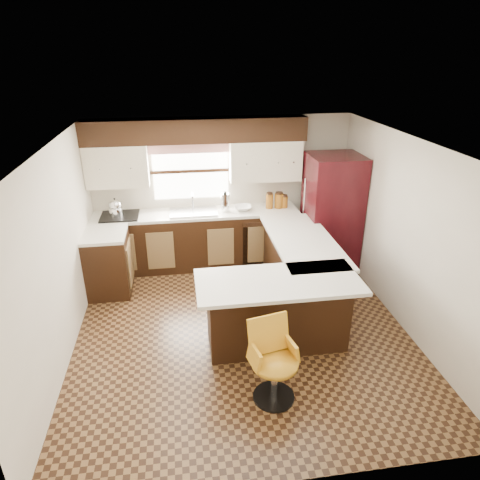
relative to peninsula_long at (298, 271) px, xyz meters
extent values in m
plane|color=#49301A|center=(-0.90, -0.62, -0.45)|extent=(4.40, 4.40, 0.00)
plane|color=silver|center=(-0.90, -0.62, 1.95)|extent=(4.40, 4.40, 0.00)
plane|color=beige|center=(-0.90, 1.58, 0.75)|extent=(4.40, 0.00, 4.40)
plane|color=beige|center=(-0.90, -2.83, 0.75)|extent=(4.40, 0.00, 4.40)
plane|color=beige|center=(-3.00, -0.62, 0.75)|extent=(0.00, 4.40, 4.40)
plane|color=beige|center=(1.20, -0.62, 0.75)|extent=(0.00, 4.40, 4.40)
cube|color=black|center=(-1.35, 1.28, 0.00)|extent=(3.30, 0.60, 0.90)
cube|color=black|center=(-2.70, 0.62, 0.00)|extent=(0.60, 0.70, 0.90)
cube|color=silver|center=(-1.35, 1.28, 0.47)|extent=(3.30, 0.60, 0.04)
cube|color=silver|center=(-2.70, 0.62, 0.47)|extent=(0.60, 0.70, 0.04)
cube|color=black|center=(-1.30, 1.40, 1.77)|extent=(3.40, 0.35, 0.36)
cube|color=beige|center=(-2.52, 1.40, 1.27)|extent=(0.94, 0.35, 0.64)
cube|color=beige|center=(-0.22, 1.40, 1.27)|extent=(1.14, 0.35, 0.64)
cube|color=white|center=(-1.40, 1.56, 1.10)|extent=(1.20, 0.02, 0.90)
cube|color=#D19B93|center=(-1.40, 1.52, 1.49)|extent=(1.30, 0.06, 0.18)
cube|color=#B2B2B7|center=(-1.40, 1.25, 0.51)|extent=(0.75, 0.45, 0.03)
cube|color=black|center=(-0.35, 0.99, -0.02)|extent=(0.58, 0.03, 0.78)
cube|color=black|center=(-2.55, 1.25, 0.51)|extent=(0.58, 0.50, 0.02)
cube|color=black|center=(0.00, 0.00, 0.00)|extent=(0.60, 1.95, 0.90)
cube|color=black|center=(-0.53, -0.97, 0.00)|extent=(1.65, 0.60, 0.90)
cube|color=silver|center=(0.05, 0.00, 0.47)|extent=(0.84, 1.95, 0.04)
cube|color=silver|center=(-0.55, -1.06, 0.47)|extent=(1.89, 0.84, 0.04)
cube|color=#33080D|center=(0.78, 0.91, 0.49)|extent=(0.81, 0.77, 1.88)
cylinder|color=silver|center=(-0.88, 1.28, 0.64)|extent=(0.14, 0.14, 0.29)
imported|color=white|center=(-0.60, 1.28, 0.53)|extent=(0.29, 0.29, 0.07)
cylinder|color=#8D5113|center=(-0.15, 1.30, 0.61)|extent=(0.12, 0.12, 0.24)
cylinder|color=#8D5113|center=(0.01, 1.30, 0.61)|extent=(0.14, 0.14, 0.24)
cylinder|color=#8D5113|center=(0.10, 1.30, 0.59)|extent=(0.12, 0.12, 0.19)
camera|label=1|loc=(-1.60, -5.20, 2.92)|focal=32.00mm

